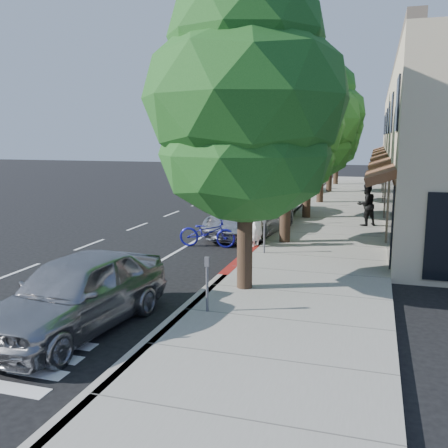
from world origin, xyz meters
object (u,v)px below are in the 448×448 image
at_px(near_car_a, 76,293).
at_px(street_tree_4, 331,131).
at_px(street_tree_5, 338,127).
at_px(dark_sedan, 273,200).
at_px(street_tree_1, 287,128).
at_px(pedestrian, 366,204).
at_px(cyclist, 257,223).
at_px(street_tree_2, 309,122).
at_px(street_tree_0, 246,103).
at_px(dark_suv_far, 285,181).
at_px(street_tree_3, 322,116).
at_px(silver_suv, 249,218).
at_px(bicycle, 207,232).
at_px(white_pickup, 282,182).

bearing_deg(near_car_a, street_tree_4, 90.73).
height_order(street_tree_5, dark_sedan, street_tree_5).
distance_m(street_tree_1, street_tree_4, 18.00).
relative_size(street_tree_5, pedestrian, 4.05).
bearing_deg(cyclist, street_tree_2, 2.88).
height_order(street_tree_2, near_car_a, street_tree_2).
bearing_deg(street_tree_2, street_tree_0, -90.00).
distance_m(street_tree_0, street_tree_1, 6.02).
bearing_deg(dark_suv_far, street_tree_3, -52.85).
relative_size(street_tree_5, silver_suv, 1.46).
bearing_deg(silver_suv, bicycle, -102.11).
relative_size(street_tree_3, street_tree_5, 1.10).
bearing_deg(street_tree_4, dark_suv_far, -170.84).
bearing_deg(dark_sedan, silver_suv, -96.08).
height_order(dark_sedan, dark_suv_far, dark_suv_far).
xyz_separation_m(street_tree_4, white_pickup, (-3.10, -1.47, -3.58)).
distance_m(street_tree_0, street_tree_4, 24.00).
distance_m(street_tree_2, street_tree_5, 18.00).
bearing_deg(pedestrian, bicycle, 6.02).
height_order(street_tree_0, dark_sedan, street_tree_0).
distance_m(bicycle, silver_suv, 2.75).
height_order(street_tree_1, pedestrian, street_tree_1).
xyz_separation_m(street_tree_2, bicycle, (-2.70, -7.08, -4.16)).
bearing_deg(street_tree_3, white_pickup, 124.39).
bearing_deg(near_car_a, street_tree_0, 58.42).
relative_size(street_tree_3, cyclist, 4.26).
xyz_separation_m(street_tree_4, bicycle, (-2.70, -19.08, -3.87)).
bearing_deg(dark_sedan, street_tree_5, 77.78).
distance_m(street_tree_2, pedestrian, 4.85).
bearing_deg(street_tree_0, white_pickup, 97.83).
bearing_deg(street_tree_0, street_tree_2, 90.00).
xyz_separation_m(street_tree_2, dark_sedan, (-1.79, 0.73, -3.88)).
height_order(street_tree_4, dark_suv_far, street_tree_4).
height_order(dark_sedan, near_car_a, dark_sedan).
relative_size(street_tree_2, near_car_a, 1.60).
bearing_deg(silver_suv, street_tree_0, -68.98).
distance_m(street_tree_3, bicycle, 14.14).
distance_m(street_tree_3, dark_sedan, 7.07).
height_order(street_tree_5, bicycle, street_tree_5).
bearing_deg(street_tree_4, near_car_a, -95.68).
height_order(silver_suv, pedestrian, pedestrian).
bearing_deg(dark_suv_far, street_tree_2, -67.18).
xyz_separation_m(street_tree_3, street_tree_4, (0.00, 6.00, -0.77)).
xyz_separation_m(street_tree_4, pedestrian, (2.82, -13.55, -3.34)).
bearing_deg(street_tree_0, dark_sedan, 97.99).
height_order(street_tree_1, near_car_a, street_tree_1).
distance_m(street_tree_3, cyclist, 13.70).
relative_size(street_tree_1, street_tree_3, 0.83).
bearing_deg(street_tree_2, street_tree_3, 90.00).
bearing_deg(white_pickup, near_car_a, -88.02).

